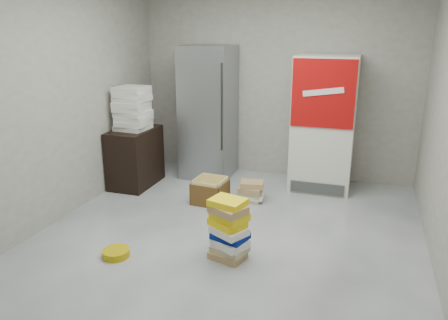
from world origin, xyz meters
TOP-DOWN VIEW (x-y plane):
  - ground at (0.00, 0.00)m, footprint 5.00×5.00m
  - room_shell at (0.00, 0.00)m, footprint 4.04×5.04m
  - steel_fridge at (-0.90, 2.13)m, footprint 0.70×0.72m
  - coke_cooler at (0.75, 2.12)m, footprint 0.80×0.73m
  - wood_shelf at (-1.73, 1.40)m, footprint 0.50×0.80m
  - supply_box_stack at (-1.72, 1.39)m, footprint 0.44×0.43m
  - phonebook_stack_main at (0.14, -0.14)m, footprint 0.43×0.40m
  - phonebook_stack_side at (-0.03, 1.31)m, footprint 0.34×0.28m
  - cardboard_box at (-0.51, 1.11)m, footprint 0.42×0.42m
  - bucket_lid at (-0.91, -0.47)m, footprint 0.31×0.31m

SIDE VIEW (x-z plane):
  - ground at x=0.00m, z-range 0.00..0.00m
  - bucket_lid at x=-0.91m, z-range 0.00..0.07m
  - cardboard_box at x=-0.51m, z-range -0.03..0.29m
  - phonebook_stack_side at x=-0.03m, z-range 0.00..0.26m
  - phonebook_stack_main at x=0.14m, z-range 0.00..0.60m
  - wood_shelf at x=-1.73m, z-range 0.00..0.80m
  - coke_cooler at x=0.75m, z-range 0.00..1.80m
  - steel_fridge at x=-0.90m, z-range 0.00..1.90m
  - supply_box_stack at x=-1.72m, z-range 0.80..1.38m
  - room_shell at x=0.00m, z-range 0.39..3.21m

